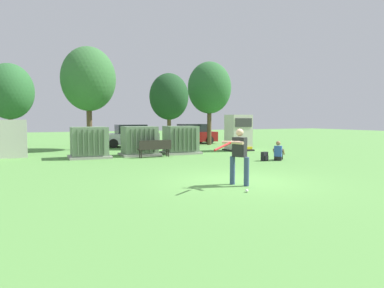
{
  "coord_description": "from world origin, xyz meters",
  "views": [
    {
      "loc": [
        -5.92,
        -9.58,
        2.04
      ],
      "look_at": [
        -0.12,
        3.5,
        1.0
      ],
      "focal_mm": 32.39,
      "sensor_mm": 36.0,
      "label": 1
    }
  ],
  "objects_px": {
    "parked_car_leftmost": "(129,136)",
    "transformer_mid_east": "(181,140)",
    "transformer_mid_west": "(139,141)",
    "seated_spectator": "(278,153)",
    "sports_ball": "(247,191)",
    "transformer_west": "(89,143)",
    "park_bench": "(155,147)",
    "batter": "(239,154)",
    "generator_enclosure": "(238,133)",
    "parked_car_left_of_center": "(191,135)",
    "backpack": "(265,157)"
  },
  "relations": [
    {
      "from": "seated_spectator",
      "to": "parked_car_leftmost",
      "type": "bearing_deg",
      "value": 112.39
    },
    {
      "from": "transformer_west",
      "to": "parked_car_left_of_center",
      "type": "relative_size",
      "value": 0.49
    },
    {
      "from": "transformer_mid_west",
      "to": "sports_ball",
      "type": "xyz_separation_m",
      "value": [
        0.13,
        -10.68,
        -0.74
      ]
    },
    {
      "from": "seated_spectator",
      "to": "transformer_mid_east",
      "type": "bearing_deg",
      "value": 122.32
    },
    {
      "from": "parked_car_left_of_center",
      "to": "parked_car_leftmost",
      "type": "bearing_deg",
      "value": -171.37
    },
    {
      "from": "parked_car_left_of_center",
      "to": "park_bench",
      "type": "bearing_deg",
      "value": -124.61
    },
    {
      "from": "transformer_mid_east",
      "to": "parked_car_leftmost",
      "type": "xyz_separation_m",
      "value": [
        -1.51,
        6.35,
        -0.04
      ]
    },
    {
      "from": "transformer_mid_east",
      "to": "parked_car_leftmost",
      "type": "bearing_deg",
      "value": 103.39
    },
    {
      "from": "transformer_mid_east",
      "to": "seated_spectator",
      "type": "xyz_separation_m",
      "value": [
        3.17,
        -5.0,
        -0.41
      ]
    },
    {
      "from": "transformer_west",
      "to": "sports_ball",
      "type": "distance_m",
      "value": 10.98
    },
    {
      "from": "batter",
      "to": "sports_ball",
      "type": "height_order",
      "value": "batter"
    },
    {
      "from": "seated_spectator",
      "to": "batter",
      "type": "bearing_deg",
      "value": -137.59
    },
    {
      "from": "generator_enclosure",
      "to": "parked_car_left_of_center",
      "type": "distance_m",
      "value": 6.89
    },
    {
      "from": "batter",
      "to": "parked_car_leftmost",
      "type": "bearing_deg",
      "value": 88.1
    },
    {
      "from": "transformer_west",
      "to": "generator_enclosure",
      "type": "bearing_deg",
      "value": 2.68
    },
    {
      "from": "transformer_west",
      "to": "transformer_mid_east",
      "type": "xyz_separation_m",
      "value": [
        5.21,
        0.15,
        0.0
      ]
    },
    {
      "from": "parked_car_leftmost",
      "to": "transformer_mid_east",
      "type": "bearing_deg",
      "value": -76.61
    },
    {
      "from": "generator_enclosure",
      "to": "transformer_mid_east",
      "type": "bearing_deg",
      "value": -176.05
    },
    {
      "from": "transformer_mid_west",
      "to": "generator_enclosure",
      "type": "bearing_deg",
      "value": 2.83
    },
    {
      "from": "transformer_west",
      "to": "seated_spectator",
      "type": "distance_m",
      "value": 9.69
    },
    {
      "from": "transformer_mid_east",
      "to": "batter",
      "type": "height_order",
      "value": "batter"
    },
    {
      "from": "sports_ball",
      "to": "park_bench",
      "type": "bearing_deg",
      "value": 87.83
    },
    {
      "from": "seated_spectator",
      "to": "backpack",
      "type": "distance_m",
      "value": 0.79
    },
    {
      "from": "transformer_west",
      "to": "generator_enclosure",
      "type": "xyz_separation_m",
      "value": [
        9.31,
        0.44,
        0.35
      ]
    },
    {
      "from": "transformer_mid_west",
      "to": "backpack",
      "type": "relative_size",
      "value": 4.77
    },
    {
      "from": "seated_spectator",
      "to": "transformer_mid_west",
      "type": "bearing_deg",
      "value": 138.79
    },
    {
      "from": "transformer_mid_east",
      "to": "parked_car_left_of_center",
      "type": "bearing_deg",
      "value": 61.9
    },
    {
      "from": "park_bench",
      "to": "sports_ball",
      "type": "bearing_deg",
      "value": -92.17
    },
    {
      "from": "batter",
      "to": "backpack",
      "type": "distance_m",
      "value": 6.61
    },
    {
      "from": "sports_ball",
      "to": "seated_spectator",
      "type": "xyz_separation_m",
      "value": [
        5.53,
        5.72,
        0.33
      ]
    },
    {
      "from": "generator_enclosure",
      "to": "batter",
      "type": "distance_m",
      "value": 11.78
    },
    {
      "from": "backpack",
      "to": "sports_ball",
      "type": "bearing_deg",
      "value": -129.43
    },
    {
      "from": "park_bench",
      "to": "sports_ball",
      "type": "height_order",
      "value": "park_bench"
    },
    {
      "from": "transformer_mid_west",
      "to": "generator_enclosure",
      "type": "height_order",
      "value": "generator_enclosure"
    },
    {
      "from": "transformer_mid_east",
      "to": "backpack",
      "type": "xyz_separation_m",
      "value": [
        2.4,
        -4.93,
        -0.57
      ]
    },
    {
      "from": "seated_spectator",
      "to": "parked_car_left_of_center",
      "type": "bearing_deg",
      "value": 86.91
    },
    {
      "from": "seated_spectator",
      "to": "parked_car_leftmost",
      "type": "relative_size",
      "value": 0.23
    },
    {
      "from": "generator_enclosure",
      "to": "sports_ball",
      "type": "relative_size",
      "value": 25.56
    },
    {
      "from": "transformer_west",
      "to": "transformer_mid_east",
      "type": "distance_m",
      "value": 5.22
    },
    {
      "from": "backpack",
      "to": "batter",
      "type": "bearing_deg",
      "value": -132.61
    },
    {
      "from": "sports_ball",
      "to": "seated_spectator",
      "type": "height_order",
      "value": "seated_spectator"
    },
    {
      "from": "park_bench",
      "to": "seated_spectator",
      "type": "height_order",
      "value": "seated_spectator"
    },
    {
      "from": "transformer_mid_east",
      "to": "seated_spectator",
      "type": "height_order",
      "value": "transformer_mid_east"
    },
    {
      "from": "transformer_west",
      "to": "park_bench",
      "type": "height_order",
      "value": "transformer_west"
    },
    {
      "from": "parked_car_leftmost",
      "to": "batter",
      "type": "bearing_deg",
      "value": -91.9
    },
    {
      "from": "transformer_west",
      "to": "parked_car_leftmost",
      "type": "relative_size",
      "value": 0.5
    },
    {
      "from": "generator_enclosure",
      "to": "parked_car_leftmost",
      "type": "relative_size",
      "value": 0.55
    },
    {
      "from": "transformer_mid_west",
      "to": "parked_car_left_of_center",
      "type": "height_order",
      "value": "same"
    },
    {
      "from": "seated_spectator",
      "to": "parked_car_leftmost",
      "type": "xyz_separation_m",
      "value": [
        -4.68,
        11.36,
        0.38
      ]
    },
    {
      "from": "transformer_mid_west",
      "to": "seated_spectator",
      "type": "distance_m",
      "value": 7.54
    }
  ]
}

